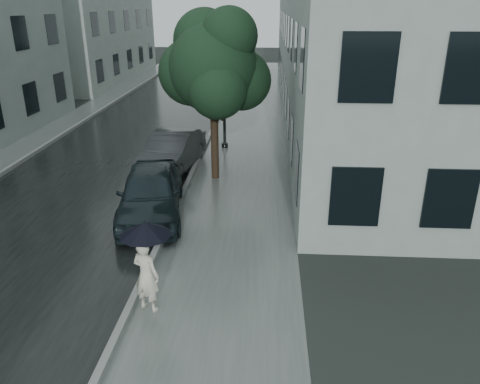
# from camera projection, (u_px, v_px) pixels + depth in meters

# --- Properties ---
(ground) EXTENTS (120.00, 120.00, 0.00)m
(ground) POSITION_uv_depth(u_px,v_px,m) (212.00, 284.00, 10.57)
(ground) COLOR black
(ground) RESTS_ON ground
(sidewalk) EXTENTS (3.50, 60.00, 0.01)m
(sidewalk) POSITION_uv_depth(u_px,v_px,m) (248.00, 140.00, 21.65)
(sidewalk) COLOR slate
(sidewalk) RESTS_ON ground
(kerb_near) EXTENTS (0.15, 60.00, 0.15)m
(kerb_near) POSITION_uv_depth(u_px,v_px,m) (209.00, 138.00, 21.73)
(kerb_near) COLOR slate
(kerb_near) RESTS_ON ground
(asphalt_road) EXTENTS (6.85, 60.00, 0.00)m
(asphalt_road) POSITION_uv_depth(u_px,v_px,m) (135.00, 138.00, 21.96)
(asphalt_road) COLOR black
(asphalt_road) RESTS_ON ground
(kerb_far) EXTENTS (0.15, 60.00, 0.15)m
(kerb_far) POSITION_uv_depth(u_px,v_px,m) (62.00, 135.00, 22.13)
(kerb_far) COLOR slate
(kerb_far) RESTS_ON ground
(sidewalk_far) EXTENTS (1.70, 60.00, 0.01)m
(sidewalk_far) POSITION_uv_depth(u_px,v_px,m) (43.00, 136.00, 22.21)
(sidewalk_far) COLOR #4C5451
(sidewalk_far) RESTS_ON ground
(building_near) EXTENTS (7.02, 36.00, 9.00)m
(building_near) POSITION_uv_depth(u_px,v_px,m) (346.00, 29.00, 26.60)
(building_near) COLOR #8E9B95
(building_near) RESTS_ON ground
(building_far_b) EXTENTS (7.02, 18.00, 8.00)m
(building_far_b) POSITION_uv_depth(u_px,v_px,m) (85.00, 28.00, 37.59)
(building_far_b) COLOR #8E9B95
(building_far_b) RESTS_ON ground
(pedestrian) EXTENTS (0.68, 0.58, 1.59)m
(pedestrian) POSITION_uv_depth(u_px,v_px,m) (146.00, 275.00, 9.41)
(pedestrian) COLOR beige
(pedestrian) RESTS_ON sidewalk
(umbrella) EXTENTS (1.27, 1.27, 1.08)m
(umbrella) POSITION_uv_depth(u_px,v_px,m) (145.00, 229.00, 9.06)
(umbrella) COLOR black
(umbrella) RESTS_ON ground
(street_tree) EXTENTS (3.89, 3.53, 5.84)m
(street_tree) POSITION_uv_depth(u_px,v_px,m) (214.00, 66.00, 15.62)
(street_tree) COLOR #332619
(street_tree) RESTS_ON ground
(lamp_post) EXTENTS (0.83, 0.42, 5.13)m
(lamp_post) POSITION_uv_depth(u_px,v_px,m) (220.00, 80.00, 19.39)
(lamp_post) COLOR black
(lamp_post) RESTS_ON ground
(car_near) EXTENTS (2.46, 4.64, 1.50)m
(car_near) POSITION_uv_depth(u_px,v_px,m) (151.00, 192.00, 13.64)
(car_near) COLOR black
(car_near) RESTS_ON ground
(car_far) EXTENTS (2.05, 4.46, 1.42)m
(car_far) POSITION_uv_depth(u_px,v_px,m) (172.00, 152.00, 17.52)
(car_far) COLOR #24272A
(car_far) RESTS_ON ground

